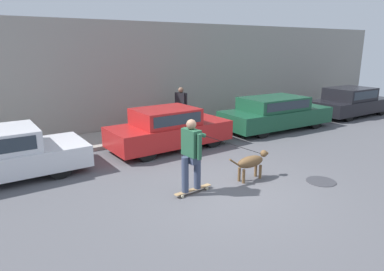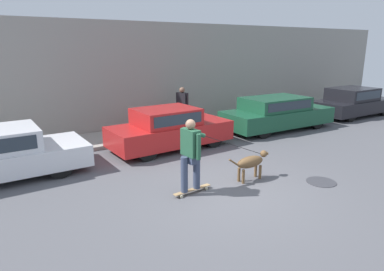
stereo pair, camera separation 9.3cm
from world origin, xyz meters
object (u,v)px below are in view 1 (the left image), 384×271
Objects in this scene: parked_car_3 at (350,102)px; pedestrian_with_bag at (181,106)px; parked_car_2 at (275,113)px; parked_car_1 at (169,129)px; dog at (251,162)px; fire_hydrant at (303,110)px; skateboarder at (192,152)px.

parked_car_3 is 2.69× the size of pedestrian_with_bag.
parked_car_2 is at bearing 122.32° from pedestrian_with_bag.
parked_car_3 is at bearing 138.71° from pedestrian_with_bag.
parked_car_1 reaches higher than dog.
dog is (-9.51, -3.46, -0.17)m from parked_car_3.
dog is 5.40m from pedestrian_with_bag.
parked_car_2 is at bearing 36.59° from dog.
parked_car_2 is 1.08× the size of parked_car_3.
parked_car_3 is 5.38× the size of fire_hydrant.
dog is at bearing -159.69° from parked_car_3.
parked_car_3 is (5.04, -0.00, -0.01)m from parked_car_2.
parked_car_2 reaches higher than dog.
pedestrian_with_bag is at bearing 55.75° from skateboarder.
pedestrian_with_bag reaches higher than fire_hydrant.
parked_car_1 is 2.51× the size of pedestrian_with_bag.
parked_car_1 is 3.14× the size of dog.
dog is 8.19m from fire_hydrant.
fire_hydrant is at bearing 29.67° from dog.
parked_car_1 is 3.60m from skateboarder.
parked_car_1 is 3.48m from dog.
fire_hydrant is (5.84, -1.04, -0.59)m from pedestrian_with_bag.
fire_hydrant is at bearing 3.61° from parked_car_1.
parked_car_3 is 3.36× the size of dog.
parked_car_3 is (9.90, 0.00, -0.00)m from parked_car_1.
parked_car_3 is at bearing 18.80° from dog.
dog is at bearing -8.79° from skateboarder.
parked_car_1 is 7.46m from fire_hydrant.
parked_car_2 is at bearing -2.07° from parked_car_1.
parked_car_3 is 1.66× the size of skateboarder.
pedestrian_with_bag is 2.00× the size of fire_hydrant.
parked_car_3 is at bearing 1.72° from parked_car_2.
parked_car_1 is 9.90m from parked_car_3.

